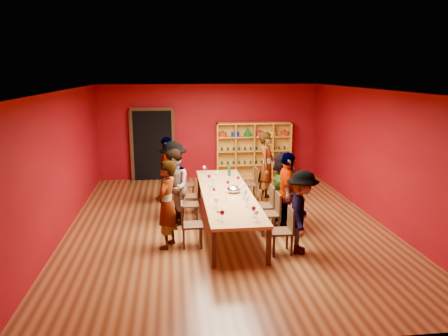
{
  "coord_description": "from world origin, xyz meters",
  "views": [
    {
      "loc": [
        -1.16,
        -9.32,
        3.42
      ],
      "look_at": [
        0.03,
        0.73,
        1.15
      ],
      "focal_mm": 35.0,
      "sensor_mm": 36.0,
      "label": 1
    }
  ],
  "objects_px": {
    "person_left_3": "(174,178)",
    "person_right_1": "(287,193)",
    "chair_person_left_2": "(186,202)",
    "person_right_2": "(283,188)",
    "chair_person_left_3": "(185,194)",
    "chair_person_right_0": "(285,228)",
    "spittoon_bowl": "(234,189)",
    "wine_bottle": "(229,171)",
    "person_left_2": "(174,187)",
    "chair_person_right_2": "(267,203)",
    "tasting_table": "(227,195)",
    "chair_person_right_1": "(273,211)",
    "shelving_unit": "(253,148)",
    "person_left_4": "(167,169)",
    "person_right_4": "(267,166)",
    "person_right_0": "(302,212)",
    "person_left_1": "(167,205)",
    "chair_person_left_4": "(184,183)",
    "chair_person_left_1": "(188,222)",
    "chair_person_right_4": "(252,182)"
  },
  "relations": [
    {
      "from": "person_left_1",
      "to": "chair_person_left_3",
      "type": "bearing_deg",
      "value": -171.23
    },
    {
      "from": "person_right_2",
      "to": "spittoon_bowl",
      "type": "xyz_separation_m",
      "value": [
        -1.1,
        0.08,
        -0.01
      ]
    },
    {
      "from": "chair_person_right_4",
      "to": "person_left_2",
      "type": "bearing_deg",
      "value": -142.1
    },
    {
      "from": "chair_person_right_0",
      "to": "chair_person_right_1",
      "type": "height_order",
      "value": "same"
    },
    {
      "from": "chair_person_right_2",
      "to": "wine_bottle",
      "type": "relative_size",
      "value": 2.8
    },
    {
      "from": "chair_person_left_3",
      "to": "chair_person_left_4",
      "type": "distance_m",
      "value": 1.08
    },
    {
      "from": "person_left_3",
      "to": "person_right_1",
      "type": "distance_m",
      "value": 2.84
    },
    {
      "from": "person_right_1",
      "to": "person_right_2",
      "type": "height_order",
      "value": "person_right_1"
    },
    {
      "from": "chair_person_left_4",
      "to": "spittoon_bowl",
      "type": "height_order",
      "value": "spittoon_bowl"
    },
    {
      "from": "chair_person_left_4",
      "to": "person_right_0",
      "type": "relative_size",
      "value": 0.55
    },
    {
      "from": "chair_person_left_3",
      "to": "wine_bottle",
      "type": "height_order",
      "value": "wine_bottle"
    },
    {
      "from": "chair_person_left_3",
      "to": "person_right_1",
      "type": "distance_m",
      "value": 2.66
    },
    {
      "from": "shelving_unit",
      "to": "person_right_2",
      "type": "relative_size",
      "value": 1.44
    },
    {
      "from": "person_right_0",
      "to": "person_right_1",
      "type": "xyz_separation_m",
      "value": [
        -0.02,
        1.03,
        0.07
      ]
    },
    {
      "from": "person_right_1",
      "to": "chair_person_right_0",
      "type": "bearing_deg",
      "value": 175.87
    },
    {
      "from": "chair_person_left_2",
      "to": "spittoon_bowl",
      "type": "xyz_separation_m",
      "value": [
        1.06,
        -0.23,
        0.33
      ]
    },
    {
      "from": "chair_person_left_3",
      "to": "chair_person_left_4",
      "type": "xyz_separation_m",
      "value": [
        0.0,
        1.08,
        0.0
      ]
    },
    {
      "from": "shelving_unit",
      "to": "wine_bottle",
      "type": "relative_size",
      "value": 7.55
    },
    {
      "from": "person_right_0",
      "to": "chair_person_right_2",
      "type": "xyz_separation_m",
      "value": [
        -0.31,
        1.59,
        -0.31
      ]
    },
    {
      "from": "shelving_unit",
      "to": "person_left_3",
      "type": "relative_size",
      "value": 1.34
    },
    {
      "from": "tasting_table",
      "to": "chair_person_right_1",
      "type": "distance_m",
      "value": 1.14
    },
    {
      "from": "shelving_unit",
      "to": "spittoon_bowl",
      "type": "xyz_separation_m",
      "value": [
        -1.24,
        -4.33,
        -0.16
      ]
    },
    {
      "from": "person_left_2",
      "to": "chair_person_right_2",
      "type": "bearing_deg",
      "value": 70.6
    },
    {
      "from": "person_left_2",
      "to": "chair_person_right_1",
      "type": "distance_m",
      "value": 2.29
    },
    {
      "from": "person_left_4",
      "to": "chair_person_left_1",
      "type": "bearing_deg",
      "value": 10.98
    },
    {
      "from": "chair_person_left_2",
      "to": "wine_bottle",
      "type": "xyz_separation_m",
      "value": [
        1.17,
        1.37,
        0.38
      ]
    },
    {
      "from": "person_right_0",
      "to": "spittoon_bowl",
      "type": "relative_size",
      "value": 5.09
    },
    {
      "from": "tasting_table",
      "to": "person_left_3",
      "type": "height_order",
      "value": "person_left_3"
    },
    {
      "from": "shelving_unit",
      "to": "chair_person_right_2",
      "type": "relative_size",
      "value": 2.7
    },
    {
      "from": "person_left_1",
      "to": "tasting_table",
      "type": "bearing_deg",
      "value": 150.92
    },
    {
      "from": "chair_person_right_0",
      "to": "wine_bottle",
      "type": "relative_size",
      "value": 2.8
    },
    {
      "from": "tasting_table",
      "to": "chair_person_left_3",
      "type": "xyz_separation_m",
      "value": [
        -0.91,
        0.9,
        -0.2
      ]
    },
    {
      "from": "shelving_unit",
      "to": "chair_person_left_2",
      "type": "relative_size",
      "value": 2.7
    },
    {
      "from": "person_left_4",
      "to": "person_right_4",
      "type": "xyz_separation_m",
      "value": [
        2.64,
        -0.14,
        0.05
      ]
    },
    {
      "from": "person_left_2",
      "to": "wine_bottle",
      "type": "xyz_separation_m",
      "value": [
        1.44,
        1.37,
        0.01
      ]
    },
    {
      "from": "person_left_1",
      "to": "person_right_1",
      "type": "relative_size",
      "value": 0.99
    },
    {
      "from": "person_left_4",
      "to": "person_right_0",
      "type": "bearing_deg",
      "value": 38.16
    },
    {
      "from": "chair_person_left_2",
      "to": "person_right_2",
      "type": "height_order",
      "value": "person_right_2"
    },
    {
      "from": "chair_person_left_2",
      "to": "person_right_2",
      "type": "xyz_separation_m",
      "value": [
        2.17,
        -0.31,
        0.34
      ]
    },
    {
      "from": "chair_person_left_3",
      "to": "chair_person_right_0",
      "type": "distance_m",
      "value": 3.16
    },
    {
      "from": "person_left_2",
      "to": "person_left_3",
      "type": "bearing_deg",
      "value": 168.56
    },
    {
      "from": "chair_person_left_3",
      "to": "chair_person_left_4",
      "type": "bearing_deg",
      "value": 90.0
    },
    {
      "from": "shelving_unit",
      "to": "person_left_3",
      "type": "xyz_separation_m",
      "value": [
        -2.56,
        -3.42,
        -0.09
      ]
    },
    {
      "from": "person_left_2",
      "to": "person_left_3",
      "type": "relative_size",
      "value": 0.96
    },
    {
      "from": "chair_person_right_1",
      "to": "spittoon_bowl",
      "type": "bearing_deg",
      "value": 139.74
    },
    {
      "from": "person_left_4",
      "to": "chair_person_right_4",
      "type": "relative_size",
      "value": 1.95
    },
    {
      "from": "person_left_1",
      "to": "chair_person_left_2",
      "type": "distance_m",
      "value": 1.46
    },
    {
      "from": "person_right_0",
      "to": "chair_person_right_0",
      "type": "bearing_deg",
      "value": 109.66
    },
    {
      "from": "person_right_4",
      "to": "chair_person_right_0",
      "type": "bearing_deg",
      "value": -161.46
    },
    {
      "from": "chair_person_left_2",
      "to": "person_left_4",
      "type": "xyz_separation_m",
      "value": [
        -0.42,
        1.76,
        0.37
      ]
    }
  ]
}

